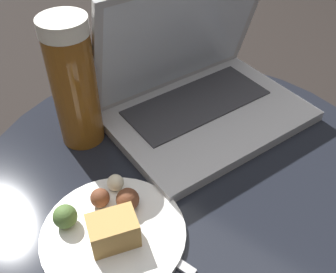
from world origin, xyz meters
The scene contains 5 objects.
table centered at (0.00, 0.00, 0.38)m, with size 0.66×0.66×0.54m.
laptop centered at (0.14, 0.08, 0.59)m, with size 0.39×0.33×0.24m.
beer_glass centered at (-0.03, 0.20, 0.65)m, with size 0.07×0.07×0.22m.
snack_plate centered at (-0.15, 0.02, 0.55)m, with size 0.19×0.19×0.05m.
fork centered at (-0.13, -0.01, 0.54)m, with size 0.02×0.16×0.00m.
Camera 1 is at (-0.34, -0.22, 0.99)m, focal length 42.00 mm.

